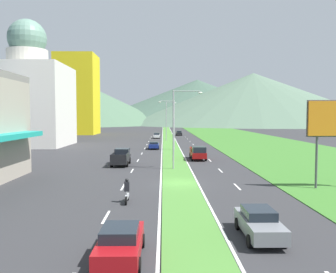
{
  "coord_description": "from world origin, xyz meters",
  "views": [
    {
      "loc": [
        -1.51,
        -32.39,
        6.33
      ],
      "look_at": [
        -0.65,
        30.12,
        2.62
      ],
      "focal_mm": 37.45,
      "sensor_mm": 36.0,
      "label": 1
    }
  ],
  "objects_px": {
    "motorcycle_rider": "(127,193)",
    "street_lamp_far": "(167,119)",
    "street_lamp_mid": "(172,121)",
    "car_3": "(157,136)",
    "car_0": "(154,145)",
    "pickup_truck_0": "(121,157)",
    "car_2": "(120,242)",
    "car_4": "(259,223)",
    "pickup_truck_1": "(198,153)",
    "car_1": "(179,133)",
    "street_lamp_near": "(177,123)"
  },
  "relations": [
    {
      "from": "car_0",
      "to": "motorcycle_rider",
      "type": "distance_m",
      "value": 41.19
    },
    {
      "from": "car_4",
      "to": "street_lamp_mid",
      "type": "bearing_deg",
      "value": -175.95
    },
    {
      "from": "car_0",
      "to": "car_4",
      "type": "xyz_separation_m",
      "value": [
        6.76,
        -48.59,
        0.05
      ]
    },
    {
      "from": "motorcycle_rider",
      "to": "pickup_truck_0",
      "type": "bearing_deg",
      "value": 8.03
    },
    {
      "from": "car_0",
      "to": "car_2",
      "type": "distance_m",
      "value": 51.29
    },
    {
      "from": "car_0",
      "to": "street_lamp_near",
      "type": "bearing_deg",
      "value": -172.42
    },
    {
      "from": "street_lamp_mid",
      "to": "car_4",
      "type": "bearing_deg",
      "value": -85.95
    },
    {
      "from": "car_1",
      "to": "pickup_truck_0",
      "type": "xyz_separation_m",
      "value": [
        -10.52,
        -67.37,
        0.22
      ]
    },
    {
      "from": "car_3",
      "to": "motorcycle_rider",
      "type": "bearing_deg",
      "value": 179.37
    },
    {
      "from": "car_4",
      "to": "car_0",
      "type": "bearing_deg",
      "value": -172.08
    },
    {
      "from": "street_lamp_mid",
      "to": "car_2",
      "type": "height_order",
      "value": "street_lamp_mid"
    },
    {
      "from": "car_4",
      "to": "motorcycle_rider",
      "type": "relative_size",
      "value": 2.23
    },
    {
      "from": "street_lamp_mid",
      "to": "car_0",
      "type": "relative_size",
      "value": 2.1
    },
    {
      "from": "car_3",
      "to": "pickup_truck_1",
      "type": "distance_m",
      "value": 48.81
    },
    {
      "from": "street_lamp_far",
      "to": "car_2",
      "type": "relative_size",
      "value": 2.2
    },
    {
      "from": "street_lamp_far",
      "to": "car_4",
      "type": "relative_size",
      "value": 2.21
    },
    {
      "from": "car_0",
      "to": "pickup_truck_1",
      "type": "xyz_separation_m",
      "value": [
        6.78,
        -16.42,
        0.26
      ]
    },
    {
      "from": "car_0",
      "to": "pickup_truck_0",
      "type": "height_order",
      "value": "pickup_truck_0"
    },
    {
      "from": "street_lamp_near",
      "to": "car_1",
      "type": "bearing_deg",
      "value": 87.19
    },
    {
      "from": "car_3",
      "to": "car_2",
      "type": "bearing_deg",
      "value": 179.97
    },
    {
      "from": "street_lamp_far",
      "to": "car_2",
      "type": "bearing_deg",
      "value": -92.3
    },
    {
      "from": "street_lamp_far",
      "to": "motorcycle_rider",
      "type": "height_order",
      "value": "street_lamp_far"
    },
    {
      "from": "street_lamp_far",
      "to": "motorcycle_rider",
      "type": "bearing_deg",
      "value": -93.37
    },
    {
      "from": "car_0",
      "to": "motorcycle_rider",
      "type": "relative_size",
      "value": 2.19
    },
    {
      "from": "car_2",
      "to": "car_4",
      "type": "relative_size",
      "value": 1.0
    },
    {
      "from": "pickup_truck_1",
      "to": "car_0",
      "type": "bearing_deg",
      "value": -157.56
    },
    {
      "from": "street_lamp_near",
      "to": "pickup_truck_0",
      "type": "distance_m",
      "value": 9.16
    },
    {
      "from": "street_lamp_mid",
      "to": "street_lamp_far",
      "type": "distance_m",
      "value": 23.28
    },
    {
      "from": "car_2",
      "to": "street_lamp_near",
      "type": "bearing_deg",
      "value": -7.66
    },
    {
      "from": "street_lamp_mid",
      "to": "car_3",
      "type": "height_order",
      "value": "street_lamp_mid"
    },
    {
      "from": "pickup_truck_1",
      "to": "car_1",
      "type": "bearing_deg",
      "value": 179.92
    },
    {
      "from": "motorcycle_rider",
      "to": "street_lamp_far",
      "type": "bearing_deg",
      "value": -3.37
    },
    {
      "from": "car_2",
      "to": "car_3",
      "type": "height_order",
      "value": "car_2"
    },
    {
      "from": "motorcycle_rider",
      "to": "car_3",
      "type": "bearing_deg",
      "value": -0.63
    },
    {
      "from": "street_lamp_far",
      "to": "pickup_truck_1",
      "type": "bearing_deg",
      "value": -83.96
    },
    {
      "from": "street_lamp_far",
      "to": "car_1",
      "type": "height_order",
      "value": "street_lamp_far"
    },
    {
      "from": "street_lamp_mid",
      "to": "car_3",
      "type": "distance_m",
      "value": 34.42
    },
    {
      "from": "car_0",
      "to": "motorcycle_rider",
      "type": "bearing_deg",
      "value": 178.78
    },
    {
      "from": "pickup_truck_0",
      "to": "pickup_truck_1",
      "type": "relative_size",
      "value": 1.0
    },
    {
      "from": "car_0",
      "to": "car_1",
      "type": "height_order",
      "value": "car_1"
    },
    {
      "from": "pickup_truck_0",
      "to": "pickup_truck_1",
      "type": "xyz_separation_m",
      "value": [
        10.44,
        5.06,
        0.0
      ]
    },
    {
      "from": "street_lamp_near",
      "to": "car_4",
      "type": "bearing_deg",
      "value": -81.72
    },
    {
      "from": "car_4",
      "to": "pickup_truck_1",
      "type": "height_order",
      "value": "pickup_truck_1"
    },
    {
      "from": "street_lamp_near",
      "to": "street_lamp_mid",
      "type": "bearing_deg",
      "value": 89.78
    },
    {
      "from": "car_3",
      "to": "pickup_truck_1",
      "type": "height_order",
      "value": "pickup_truck_1"
    },
    {
      "from": "street_lamp_far",
      "to": "car_4",
      "type": "xyz_separation_m",
      "value": [
        3.96,
        -69.83,
        -4.83
      ]
    },
    {
      "from": "street_lamp_far",
      "to": "pickup_truck_0",
      "type": "xyz_separation_m",
      "value": [
        -6.45,
        -42.72,
        -4.61
      ]
    },
    {
      "from": "car_2",
      "to": "pickup_truck_0",
      "type": "height_order",
      "value": "pickup_truck_0"
    },
    {
      "from": "motorcycle_rider",
      "to": "car_0",
      "type": "bearing_deg",
      "value": -1.22
    },
    {
      "from": "street_lamp_mid",
      "to": "car_4",
      "type": "relative_size",
      "value": 2.06
    }
  ]
}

